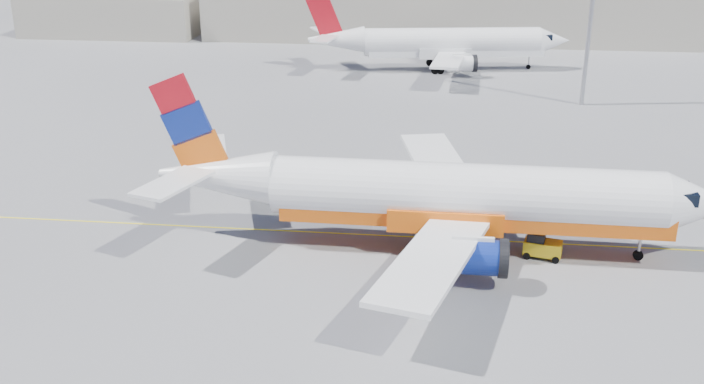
# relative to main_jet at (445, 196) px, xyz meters

# --- Properties ---
(ground) EXTENTS (240.00, 240.00, 0.00)m
(ground) POSITION_rel_main_jet_xyz_m (-5.39, -1.42, -3.55)
(ground) COLOR slate
(ground) RESTS_ON ground
(taxi_line) EXTENTS (70.00, 0.15, 0.01)m
(taxi_line) POSITION_rel_main_jet_xyz_m (-5.39, 1.58, -3.54)
(taxi_line) COLOR yellow
(taxi_line) RESTS_ON ground
(terminal_main) EXTENTS (70.00, 14.00, 8.00)m
(terminal_main) POSITION_rel_main_jet_xyz_m (-0.39, 73.58, 0.45)
(terminal_main) COLOR #A9A291
(terminal_main) RESTS_ON ground
(terminal_annex) EXTENTS (26.00, 10.00, 6.00)m
(terminal_annex) POSITION_rel_main_jet_xyz_m (-50.39, 70.58, -0.55)
(terminal_annex) COLOR #A9A291
(terminal_annex) RESTS_ON ground
(main_jet) EXTENTS (35.08, 27.77, 10.64)m
(main_jet) POSITION_rel_main_jet_xyz_m (0.00, 0.00, 0.00)
(main_jet) COLOR white
(main_jet) RESTS_ON ground
(second_jet) EXTENTS (32.43, 25.25, 9.80)m
(second_jet) POSITION_rel_main_jet_xyz_m (-0.48, 51.65, -0.28)
(second_jet) COLOR white
(second_jet) RESTS_ON ground
(gse_tug) EXTENTS (2.43, 1.81, 1.58)m
(gse_tug) POSITION_rel_main_jet_xyz_m (5.88, -0.46, -2.80)
(gse_tug) COLOR black
(gse_tug) RESTS_ON ground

